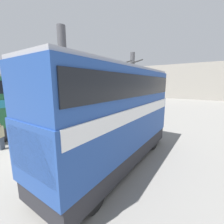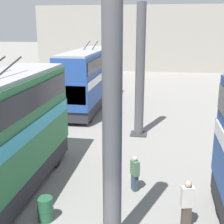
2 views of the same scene
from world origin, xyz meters
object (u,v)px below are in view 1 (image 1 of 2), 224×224
Objects in this scene: person_by_right_row at (0,136)px; bus_right_near at (43,99)px; person_by_left_row at (103,130)px; bus_left_far at (116,111)px; oil_drum at (57,127)px; bus_right_mid at (123,92)px; person_aisle_midway at (101,122)px.

bus_right_near is at bearing -85.69° from person_by_right_row.
bus_right_near is 6.26× the size of person_by_right_row.
bus_right_near is 7.28m from person_by_left_row.
bus_left_far is 5.06× the size of person_by_left_row.
bus_right_near is at bearing 83.35° from oil_drum.
bus_right_mid reaches higher than person_by_right_row.
bus_right_mid is 16.88m from person_by_left_row.
bus_right_near reaches higher than bus_right_mid.
bus_right_mid is 6.04× the size of person_by_left_row.
person_by_left_row is at bearing -85.89° from oil_drum.
oil_drum is (1.54, 7.25, -2.45)m from bus_left_far.
bus_right_mid is 20.12m from person_by_right_row.
person_by_left_row reaches higher than person_aisle_midway.
person_by_left_row is (0.10, -7.04, -1.84)m from bus_right_near.
bus_right_near is at bearing -8.00° from person_aisle_midway.
person_by_right_row is 4.36m from oil_drum.
person_aisle_midway is (2.34, -5.09, -1.98)m from bus_right_near.
bus_left_far is at bearing -100.76° from bus_right_near.
person_by_right_row is at bearing -153.25° from bus_right_near.
bus_right_mid is 12.26× the size of oil_drum.
bus_right_mid is at bearing 28.80° from bus_left_far.
person_by_left_row is at bearing 51.51° from bus_left_far.
person_by_left_row is at bearing 98.32° from person_aisle_midway.
bus_right_near reaches higher than person_by_left_row.
person_aisle_midway is 1.76× the size of oil_drum.
person_by_right_row reaches higher than oil_drum.
oil_drum is (4.33, 0.14, -0.51)m from person_by_right_row.
person_aisle_midway is 3.92m from oil_drum.
oil_drum is at bearing -96.65° from bus_right_near.
bus_left_far is 5.85× the size of person_aisle_midway.
bus_right_mid is (17.12, 9.42, -0.16)m from bus_left_far.
person_aisle_midway is (2.24, 1.95, -0.14)m from person_by_left_row.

